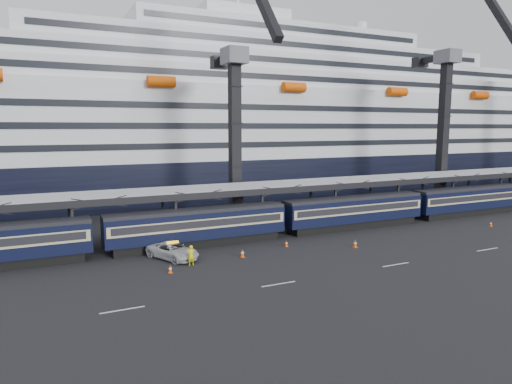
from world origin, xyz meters
The scene contains 13 objects.
ground centered at (0.00, 0.00, 0.00)m, with size 260.00×260.00×0.00m, color black.
train centered at (-4.65, 10.00, 2.20)m, with size 133.05×3.00×4.05m.
canopy centered at (0.00, 14.00, 5.25)m, with size 130.00×6.25×5.53m.
cruise_ship centered at (-1.08, 45.99, 12.34)m, with size 214.09×28.84×34.00m.
crane_dark_near centered at (-20.00, 18.59, 11.93)m, with size 4.50×17.75×35.08m.
crane_dark_mid centered at (15.00, 17.59, 13.36)m, with size 4.50×18.24×39.64m.
pickup_truck centered at (-31.66, 6.49, 0.76)m, with size 2.52×5.46×1.52m, color #BABCC1.
worker centered at (-30.75, 3.74, 0.93)m, with size 0.67×0.44×1.85m, color #F3F00C.
traffic_cone_a centered at (-32.99, 2.43, 0.36)m, with size 0.36×0.36×0.72m.
traffic_cone_b centered at (-19.84, 5.78, 0.34)m, with size 0.34×0.34×0.68m.
traffic_cone_c centered at (-25.54, 4.15, 0.41)m, with size 0.41×0.41×0.83m.
traffic_cone_d centered at (-13.62, 2.40, 0.43)m, with size 0.43×0.43×0.86m.
traffic_cone_e centered at (8.09, 3.36, 0.34)m, with size 0.34×0.34×0.68m.
Camera 1 is at (-42.45, -34.48, 12.26)m, focal length 32.00 mm.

